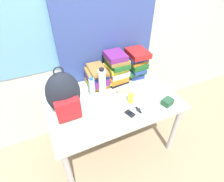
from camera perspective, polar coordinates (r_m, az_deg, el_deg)
ground_plane at (r=2.08m, az=5.33°, el=-24.73°), size 12.00×12.00×0.00m
wall_back at (r=1.87m, az=-7.00°, el=19.53°), size 6.00×0.06×2.50m
curtain_blue at (r=1.88m, az=-1.45°, el=19.83°), size 1.07×0.04×2.50m
desk at (r=1.79m, az=0.00°, el=-4.46°), size 1.26×0.84×0.71m
backpack at (r=1.53m, az=-15.45°, el=-1.21°), size 0.29×0.26×0.47m
book_stack_left at (r=1.85m, az=-4.86°, el=4.61°), size 0.24×0.28×0.23m
book_stack_center at (r=1.90m, az=1.29°, el=7.54°), size 0.25×0.28×0.34m
book_stack_right at (r=2.00m, az=7.73°, el=9.06°), size 0.23×0.29×0.32m
water_bottle at (r=1.71m, az=-6.53°, el=1.03°), size 0.06×0.06×0.23m
sports_bottle at (r=1.72m, az=-3.25°, el=2.88°), size 0.07×0.07×0.30m
sunscreen_bottle at (r=1.67m, az=6.20°, el=-1.94°), size 0.05×0.05×0.14m
cell_phone at (r=1.59m, az=5.86°, el=-7.32°), size 0.08×0.10×0.02m
sunglasses_case at (r=1.82m, az=3.67°, el=0.29°), size 0.15×0.06×0.04m
camera_pouch at (r=1.74m, az=17.64°, el=-3.42°), size 0.12×0.11×0.06m
wristwatch at (r=1.64m, az=8.61°, el=-6.06°), size 0.04×0.09×0.01m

